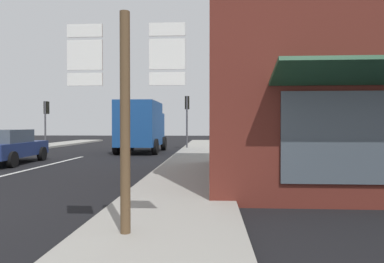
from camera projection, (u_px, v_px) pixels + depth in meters
The scene contains 9 objects.
ground_plane at pixel (66, 161), 15.54m from camera, with size 80.00×80.00×0.00m, color black.
sidewalk_right at pixel (193, 165), 13.21m from camera, with size 2.43×44.00×0.14m, color gray.
lane_centre_stripe at pixel (16, 173), 11.55m from camera, with size 0.16×12.00×0.01m, color silver.
brick_storefront_right at pixel (365, 73), 9.99m from camera, with size 9.25×8.35×6.41m.
sedan_far at pixel (7, 146), 14.20m from camera, with size 2.22×4.32×1.47m.
delivery_truck at pixel (141, 125), 20.31m from camera, with size 2.49×5.01×3.05m.
route_sign_post at pixel (125, 105), 4.62m from camera, with size 1.66×0.14×3.20m.
traffic_light_far_left at pixel (46, 114), 24.07m from camera, with size 0.30×0.49×3.39m.
traffic_light_far_right at pixel (187, 110), 23.01m from camera, with size 0.30×0.49×3.68m.
Camera 1 is at (6.73, -5.17, 1.63)m, focal length 31.28 mm.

